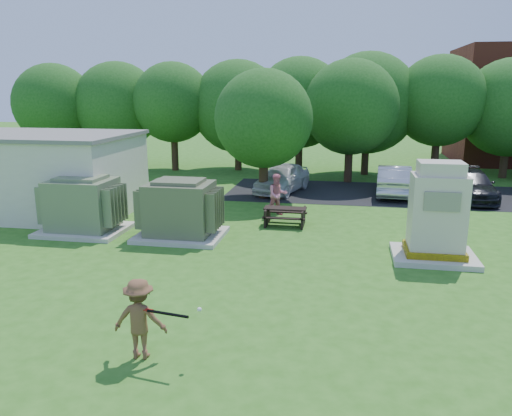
% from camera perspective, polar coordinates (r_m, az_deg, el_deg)
% --- Properties ---
extents(ground, '(120.00, 120.00, 0.00)m').
position_cam_1_polar(ground, '(13.13, -3.17, -9.56)').
color(ground, '#2D6619').
rests_on(ground, ground).
extents(service_building, '(10.00, 5.00, 3.20)m').
position_cam_1_polar(service_building, '(23.58, -25.92, 3.50)').
color(service_building, beige).
rests_on(service_building, ground).
extents(service_building_roof, '(10.20, 5.20, 0.15)m').
position_cam_1_polar(service_building_roof, '(23.38, -26.34, 7.54)').
color(service_building_roof, slate).
rests_on(service_building_roof, service_building).
extents(parking_strip, '(20.00, 6.00, 0.01)m').
position_cam_1_polar(parking_strip, '(26.09, 19.22, 1.38)').
color(parking_strip, '#232326').
rests_on(parking_strip, ground).
extents(transformer_left, '(3.00, 2.40, 2.07)m').
position_cam_1_polar(transformer_left, '(19.20, -19.17, 0.19)').
color(transformer_left, beige).
rests_on(transformer_left, ground).
extents(transformer_right, '(3.00, 2.40, 2.07)m').
position_cam_1_polar(transformer_right, '(17.70, -8.66, -0.29)').
color(transformer_right, beige).
rests_on(transformer_right, ground).
extents(generator_cabinet, '(2.49, 2.04, 3.03)m').
position_cam_1_polar(generator_cabinet, '(16.12, 19.95, -1.01)').
color(generator_cabinet, beige).
rests_on(generator_cabinet, ground).
extents(picnic_table, '(1.61, 1.21, 0.69)m').
position_cam_1_polar(picnic_table, '(19.21, 3.35, -0.72)').
color(picnic_table, black).
rests_on(picnic_table, ground).
extents(batter, '(1.09, 0.69, 1.61)m').
position_cam_1_polar(batter, '(10.11, -13.15, -12.23)').
color(batter, brown).
rests_on(batter, ground).
extents(person_by_generator, '(0.82, 0.68, 1.93)m').
position_cam_1_polar(person_by_generator, '(15.99, 21.57, -2.61)').
color(person_by_generator, black).
rests_on(person_by_generator, ground).
extents(person_at_picnic, '(1.04, 0.95, 1.74)m').
position_cam_1_polar(person_at_picnic, '(20.60, 2.47, 1.52)').
color(person_at_picnic, pink).
rests_on(person_at_picnic, ground).
extents(car_white, '(2.78, 4.63, 1.47)m').
position_cam_1_polar(car_white, '(25.34, 3.03, 3.47)').
color(car_white, silver).
rests_on(car_white, ground).
extents(car_silver_a, '(1.88, 4.59, 1.48)m').
position_cam_1_polar(car_silver_a, '(25.56, 15.48, 3.09)').
color(car_silver_a, '#B1B1B6').
rests_on(car_silver_a, ground).
extents(car_dark, '(1.97, 4.70, 1.36)m').
position_cam_1_polar(car_dark, '(25.76, 23.30, 2.41)').
color(car_dark, black).
rests_on(car_dark, ground).
extents(batting_equipment, '(1.11, 0.41, 0.09)m').
position_cam_1_polar(batting_equipment, '(9.67, -9.92, -11.66)').
color(batting_equipment, black).
rests_on(batting_equipment, ground).
extents(tree_row, '(41.30, 13.30, 7.30)m').
position_cam_1_polar(tree_row, '(30.28, 8.36, 11.49)').
color(tree_row, '#47301E').
rests_on(tree_row, ground).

